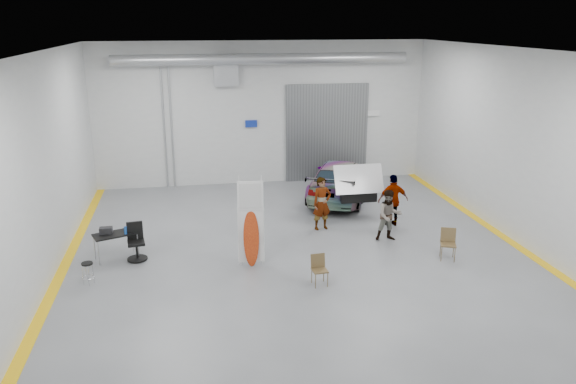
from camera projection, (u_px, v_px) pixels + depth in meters
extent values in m
plane|color=slate|center=(299.00, 253.00, 17.05)|extent=(16.00, 16.00, 0.00)
cube|color=silver|center=(43.00, 168.00, 14.98)|extent=(0.02, 16.00, 6.00)
cube|color=silver|center=(521.00, 148.00, 17.36)|extent=(0.02, 16.00, 6.00)
cube|color=silver|center=(263.00, 114.00, 23.69)|extent=(14.00, 0.02, 6.00)
cube|color=silver|center=(402.00, 278.00, 8.65)|extent=(14.00, 0.02, 6.00)
cube|color=white|center=(301.00, 50.00, 15.28)|extent=(14.00, 16.00, 0.02)
cube|color=slate|center=(327.00, 133.00, 24.36)|extent=(3.60, 0.12, 4.20)
cube|color=#9A9CA2|center=(226.00, 71.00, 22.83)|extent=(1.00, 0.50, 1.20)
cylinder|color=#9A9CA2|center=(264.00, 59.00, 22.45)|extent=(11.90, 0.44, 0.44)
cube|color=#122A97|center=(251.00, 124.00, 23.65)|extent=(0.50, 0.04, 0.30)
cube|color=white|center=(372.00, 113.00, 24.46)|extent=(0.70, 0.04, 0.25)
cylinder|color=#9A9CA2|center=(172.00, 129.00, 23.12)|extent=(0.08, 0.08, 5.00)
cylinder|color=#9A9CA2|center=(164.00, 129.00, 23.07)|extent=(0.08, 0.08, 5.00)
cube|color=yellow|center=(62.00, 270.00, 15.89)|extent=(0.30, 16.00, 0.01)
cube|color=yellow|center=(506.00, 238.00, 18.21)|extent=(0.30, 16.00, 0.01)
imported|color=white|center=(341.00, 179.00, 22.20)|extent=(4.06, 5.57, 1.50)
imported|color=#946551|center=(322.00, 203.00, 18.79)|extent=(0.74, 0.57, 1.82)
imported|color=teal|center=(389.00, 215.00, 17.86)|extent=(0.85, 0.67, 1.68)
imported|color=#A75D37|center=(393.00, 200.00, 19.13)|extent=(1.06, 0.46, 1.81)
cube|color=white|center=(252.00, 236.00, 16.03)|extent=(0.76, 0.08, 1.61)
ellipsoid|color=#DE5113|center=(252.00, 238.00, 15.98)|extent=(0.46, 0.24, 1.69)
cube|color=white|center=(251.00, 196.00, 15.66)|extent=(0.73, 0.08, 0.85)
cylinder|color=white|center=(240.00, 222.00, 15.85)|extent=(0.02, 0.02, 2.68)
cylinder|color=white|center=(262.00, 220.00, 15.95)|extent=(0.02, 0.02, 2.68)
cube|color=brown|center=(320.00, 270.00, 14.91)|extent=(0.42, 0.41, 0.04)
cube|color=brown|center=(318.00, 260.00, 15.02)|extent=(0.40, 0.11, 0.38)
cube|color=brown|center=(448.00, 244.00, 16.51)|extent=(0.56, 0.55, 0.04)
cube|color=brown|center=(446.00, 234.00, 16.62)|extent=(0.44, 0.24, 0.42)
cylinder|color=black|center=(87.00, 264.00, 14.91)|extent=(0.30, 0.30, 0.04)
torus|color=silver|center=(89.00, 277.00, 15.03)|extent=(0.32, 0.32, 0.02)
cylinder|color=#9A9CA2|center=(95.00, 251.00, 16.27)|extent=(0.03, 0.03, 0.75)
cylinder|color=#9A9CA2|center=(136.00, 249.00, 16.46)|extent=(0.03, 0.03, 0.75)
cylinder|color=#9A9CA2|center=(98.00, 244.00, 16.76)|extent=(0.03, 0.03, 0.75)
cylinder|color=#9A9CA2|center=(137.00, 242.00, 16.95)|extent=(0.03, 0.03, 0.75)
cube|color=black|center=(115.00, 234.00, 16.50)|extent=(1.39, 1.02, 0.04)
cylinder|color=#1B4BA2|center=(125.00, 230.00, 16.41)|extent=(0.08, 0.08, 0.23)
cube|color=black|center=(106.00, 230.00, 16.47)|extent=(0.36, 0.23, 0.19)
cylinder|color=black|center=(138.00, 259.00, 16.58)|extent=(0.59, 0.59, 0.04)
cylinder|color=black|center=(137.00, 251.00, 16.50)|extent=(0.06, 0.06, 0.51)
cube|color=black|center=(136.00, 243.00, 16.43)|extent=(0.54, 0.54, 0.07)
cube|color=black|center=(136.00, 230.00, 16.55)|extent=(0.47, 0.12, 0.53)
cube|color=silver|center=(359.00, 176.00, 19.78)|extent=(1.75, 1.06, 0.04)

